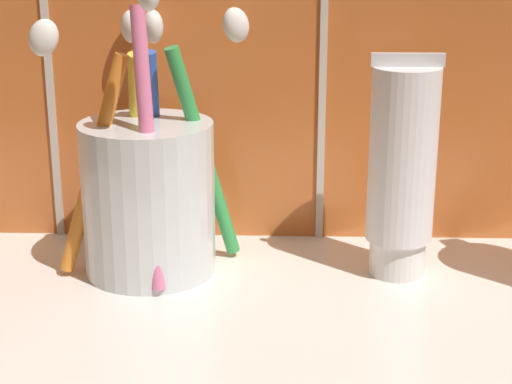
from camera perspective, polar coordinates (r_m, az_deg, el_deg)
name	(u,v)px	position (r cm, az deg, el deg)	size (l,w,h in cm)	color
sink_counter	(295,340)	(48.70, 2.62, -9.85)	(73.64, 28.45, 2.00)	silver
toothbrush_cup	(148,189)	(53.82, -7.19, 0.18)	(13.48, 11.79, 19.12)	silver
toothpaste_tube	(402,168)	(53.14, 9.71, 1.56)	(4.36, 4.15, 14.00)	white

